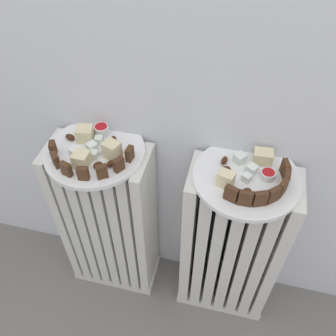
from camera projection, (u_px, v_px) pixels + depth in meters
radiator_left at (109, 223)px, 1.17m from camera, size 0.30×0.15×0.62m
radiator_right at (230, 248)px, 1.11m from camera, size 0.30×0.15×0.62m
plate_left at (95, 152)px, 0.94m from camera, size 0.26×0.26×0.01m
plate_right at (247, 178)px, 0.88m from camera, size 0.26×0.26×0.01m
dark_cake_slice_left_0 at (53, 148)px, 0.91m from camera, size 0.02×0.03×0.04m
dark_cake_slice_left_1 at (56, 160)px, 0.88m from camera, size 0.03×0.03×0.04m
dark_cake_slice_left_2 at (66, 169)px, 0.86m from camera, size 0.03×0.02×0.04m
dark_cake_slice_left_3 at (83, 173)px, 0.85m from camera, size 0.03×0.02×0.04m
dark_cake_slice_left_4 at (102, 172)px, 0.86m from camera, size 0.03×0.03×0.04m
dark_cake_slice_left_5 at (119, 165)px, 0.87m from camera, size 0.03×0.03×0.04m
dark_cake_slice_left_6 at (130, 154)px, 0.90m from camera, size 0.02×0.03×0.04m
marble_cake_slice_left_0 at (112, 150)px, 0.90m from camera, size 0.05×0.05×0.05m
marble_cake_slice_left_1 at (82, 159)px, 0.89m from camera, size 0.04×0.04×0.04m
marble_cake_slice_left_2 at (85, 134)px, 0.95m from camera, size 0.05×0.05×0.04m
turkish_delight_left_0 at (92, 147)px, 0.93m from camera, size 0.03×0.03×0.02m
turkish_delight_left_1 at (99, 140)px, 0.95m from camera, size 0.02×0.02×0.02m
turkish_delight_left_2 at (76, 152)px, 0.91m from camera, size 0.03×0.03×0.02m
turkish_delight_left_3 at (94, 155)px, 0.91m from camera, size 0.02×0.02×0.02m
medjool_date_left_0 at (98, 165)px, 0.89m from camera, size 0.03×0.03×0.01m
medjool_date_left_1 at (110, 164)px, 0.89m from camera, size 0.02×0.03×0.02m
medjool_date_left_2 at (113, 140)px, 0.95m from camera, size 0.02×0.03×0.02m
medjool_date_left_3 at (70, 137)px, 0.96m from camera, size 0.03×0.03×0.01m
jam_bowl_left at (102, 130)px, 0.97m from camera, size 0.04×0.04×0.03m
dark_cake_slice_right_0 at (231, 194)px, 0.81m from camera, size 0.03×0.02×0.04m
dark_cake_slice_right_1 at (245, 198)px, 0.80m from camera, size 0.03×0.01×0.04m
dark_cake_slice_right_2 at (260, 199)px, 0.80m from camera, size 0.03×0.02×0.04m
dark_cake_slice_right_3 at (273, 195)px, 0.80m from camera, size 0.03×0.03×0.04m
dark_cake_slice_right_4 at (282, 188)px, 0.82m from camera, size 0.02×0.03×0.04m
dark_cake_slice_right_5 at (286, 179)px, 0.84m from camera, size 0.01×0.03×0.04m
dark_cake_slice_right_6 at (285, 169)px, 0.86m from camera, size 0.02×0.03×0.04m
marble_cake_slice_right_0 at (263, 157)px, 0.89m from camera, size 0.05×0.04×0.04m
marble_cake_slice_right_1 at (226, 179)px, 0.84m from camera, size 0.04×0.04×0.04m
turkish_delight_right_0 at (247, 178)px, 0.86m from camera, size 0.03×0.03×0.02m
turkish_delight_right_1 at (240, 158)px, 0.90m from camera, size 0.04×0.04×0.03m
turkish_delight_right_2 at (252, 169)px, 0.87m from camera, size 0.03×0.03×0.02m
medjool_date_right_0 at (226, 170)px, 0.88m from camera, size 0.03×0.03×0.02m
medjool_date_right_1 at (247, 192)px, 0.83m from camera, size 0.03×0.03×0.01m
medjool_date_right_2 at (224, 160)px, 0.90m from camera, size 0.02×0.03×0.02m
jam_bowl_right at (268, 174)px, 0.86m from camera, size 0.04×0.04×0.02m
fork at (99, 155)px, 0.92m from camera, size 0.05×0.10×0.00m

